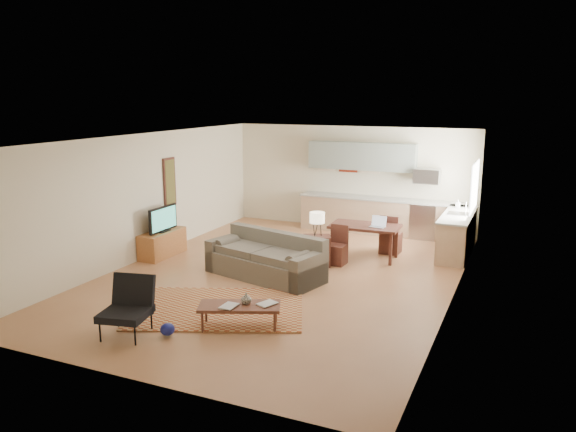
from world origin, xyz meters
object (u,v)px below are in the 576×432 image
at_px(tv_credenza, 162,244).
at_px(dining_table, 365,242).
at_px(sofa, 265,256).
at_px(console_table, 317,251).
at_px(coffee_table, 240,316).
at_px(armchair, 125,308).

height_order(tv_credenza, dining_table, dining_table).
height_order(sofa, dining_table, sofa).
height_order(tv_credenza, console_table, console_table).
xyz_separation_m(coffee_table, console_table, (-0.06, 3.46, 0.13)).
bearing_deg(coffee_table, armchair, -168.67).
relative_size(coffee_table, console_table, 1.94).
xyz_separation_m(sofa, tv_credenza, (-2.72, 0.42, -0.15)).
height_order(armchair, dining_table, armchair).
xyz_separation_m(coffee_table, armchair, (-1.39, -0.94, 0.25)).
xyz_separation_m(sofa, console_table, (0.66, 1.11, -0.11)).
bearing_deg(coffee_table, dining_table, 58.24).
distance_m(coffee_table, console_table, 3.46).
distance_m(coffee_table, tv_credenza, 4.42).
bearing_deg(dining_table, tv_credenza, -160.41).
distance_m(armchair, dining_table, 5.72).
distance_m(armchair, console_table, 4.60).
bearing_deg(armchair, console_table, 60.77).
xyz_separation_m(sofa, armchair, (-0.67, -3.29, 0.01)).
relative_size(coffee_table, dining_table, 0.85).
bearing_deg(tv_credenza, armchair, -61.09).
bearing_deg(coffee_table, sofa, 84.30).
bearing_deg(armchair, sofa, 66.11).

